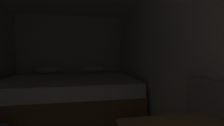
{
  "coord_description": "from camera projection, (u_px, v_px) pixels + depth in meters",
  "views": [
    {
      "loc": [
        0.19,
        -0.52,
        1.19
      ],
      "look_at": [
        0.77,
        2.43,
        1.0
      ],
      "focal_mm": 27.07,
      "sensor_mm": 36.0,
      "label": 1
    }
  ],
  "objects": [
    {
      "name": "wall_back",
      "position": [
        71.0,
        58.0,
        4.27
      ],
      "size": [
        2.66,
        0.05,
        2.1
      ],
      "primitive_type": "cube",
      "color": "beige",
      "rests_on": "ground"
    },
    {
      "name": "wall_right",
      "position": [
        165.0,
        63.0,
        2.22
      ],
      "size": [
        0.05,
        4.64,
        2.1
      ],
      "primitive_type": "cube",
      "color": "beige",
      "rests_on": "ground"
    },
    {
      "name": "bed",
      "position": [
        70.0,
        95.0,
        3.32
      ],
      "size": [
        2.44,
        1.9,
        0.89
      ],
      "color": "brown",
      "rests_on": "ground"
    }
  ]
}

